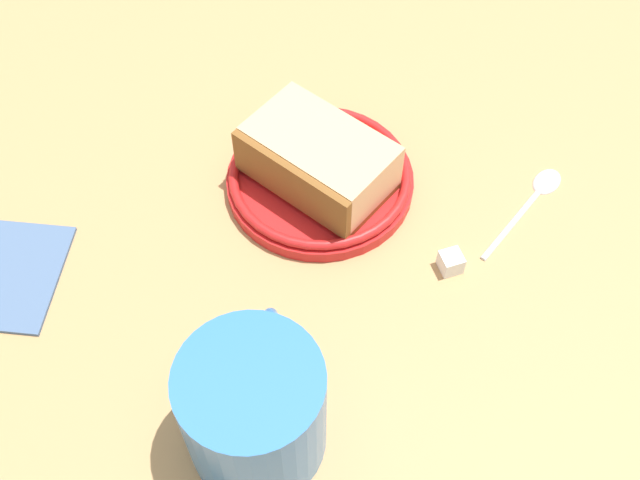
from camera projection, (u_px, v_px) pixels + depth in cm
name	position (u px, v px, depth cm)	size (l,w,h in cm)	color
ground_plane	(280.00, 224.00, 62.14)	(127.88, 127.88, 2.02)	tan
small_plate	(320.00, 178.00, 62.34)	(15.01, 15.01, 1.84)	red
cake_slice	(318.00, 160.00, 60.17)	(12.30, 13.19, 4.63)	brown
tea_mug	(254.00, 408.00, 47.21)	(8.89, 10.98, 9.19)	#3372BF
teaspoon	(537.00, 192.00, 62.24)	(9.79, 7.68, 0.80)	silver
sugar_cube	(451.00, 262.00, 57.90)	(1.59, 1.59, 1.59)	white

